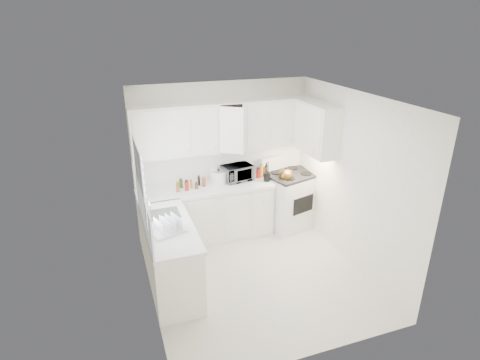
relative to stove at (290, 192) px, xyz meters
name	(u,v)px	position (x,y,z in m)	size (l,w,h in m)	color
floor	(256,275)	(-1.14, -1.25, -0.64)	(3.20, 3.20, 0.00)	silver
ceiling	(259,99)	(-1.14, -1.25, 1.96)	(3.20, 3.20, 0.00)	white
wall_back	(222,158)	(-1.14, 0.35, 0.66)	(3.00, 3.00, 0.00)	white
wall_front	(317,258)	(-1.14, -2.85, 0.66)	(3.00, 3.00, 0.00)	white
wall_left	(144,212)	(-2.64, -1.25, 0.66)	(3.20, 3.20, 0.00)	white
wall_right	(352,181)	(0.36, -1.25, 0.66)	(3.20, 3.20, 0.00)	white
window_blinds	(141,183)	(-2.62, -0.90, 0.91)	(0.06, 0.96, 1.06)	white
lower_cabinets_back	(206,214)	(-1.53, 0.05, -0.19)	(2.22, 0.60, 0.90)	white
lower_cabinets_left	(170,257)	(-2.34, -1.05, -0.19)	(0.60, 1.60, 0.90)	white
countertop_back	(206,188)	(-1.53, 0.04, 0.28)	(2.24, 0.64, 0.05)	white
countertop_left	(169,227)	(-2.33, -1.05, 0.28)	(0.64, 1.62, 0.05)	white
backsplash_back	(223,163)	(-1.14, 0.34, 0.58)	(2.98, 0.02, 0.55)	white
backsplash_left	(144,210)	(-2.63, -1.05, 0.58)	(0.02, 1.60, 0.55)	white
upper_cabinets_back	(225,150)	(-1.14, 0.18, 0.86)	(3.00, 0.33, 0.80)	white
upper_cabinets_right	(315,153)	(0.20, -0.43, 0.86)	(0.33, 0.90, 0.80)	white
sink	(164,206)	(-2.33, -0.70, 0.43)	(0.42, 0.38, 0.30)	gray
stove	(290,192)	(0.00, 0.00, 0.00)	(0.84, 0.69, 1.29)	white
tea_kettle	(286,174)	(-0.18, -0.16, 0.43)	(0.29, 0.24, 0.27)	olive
frying_pan	(296,171)	(0.18, 0.16, 0.32)	(0.25, 0.42, 0.04)	black
microwave	(237,171)	(-0.94, 0.15, 0.47)	(0.49, 0.27, 0.33)	gray
rice_cooker	(219,176)	(-1.27, 0.13, 0.44)	(0.26, 0.26, 0.26)	white
paper_towel	(214,175)	(-1.35, 0.18, 0.44)	(0.12, 0.12, 0.27)	white
utensil_crock	(267,171)	(-0.48, -0.05, 0.48)	(0.12, 0.12, 0.35)	black
dish_rack	(167,224)	(-2.37, -1.22, 0.42)	(0.42, 0.31, 0.23)	white
spice_left_0	(176,184)	(-1.99, 0.17, 0.37)	(0.06, 0.06, 0.13)	#9F4B2B
spice_left_1	(182,186)	(-1.91, 0.08, 0.37)	(0.06, 0.06, 0.13)	#2E6722
spice_left_2	(185,183)	(-1.84, 0.17, 0.37)	(0.06, 0.06, 0.13)	red
spice_left_3	(191,184)	(-1.76, 0.08, 0.37)	(0.06, 0.06, 0.13)	gold
spice_left_4	(194,182)	(-1.69, 0.17, 0.37)	(0.06, 0.06, 0.13)	brown
spice_left_5	(200,183)	(-1.61, 0.08, 0.37)	(0.06, 0.06, 0.13)	black
spice_left_6	(203,181)	(-1.54, 0.17, 0.37)	(0.06, 0.06, 0.13)	#9F4B2B
sauce_right_0	(257,171)	(-0.56, 0.21, 0.40)	(0.06, 0.06, 0.19)	red
sauce_right_1	(261,172)	(-0.50, 0.15, 0.40)	(0.06, 0.06, 0.19)	gold
sauce_right_2	(263,170)	(-0.45, 0.21, 0.40)	(0.06, 0.06, 0.19)	brown
sauce_right_3	(267,171)	(-0.39, 0.15, 0.40)	(0.06, 0.06, 0.19)	black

